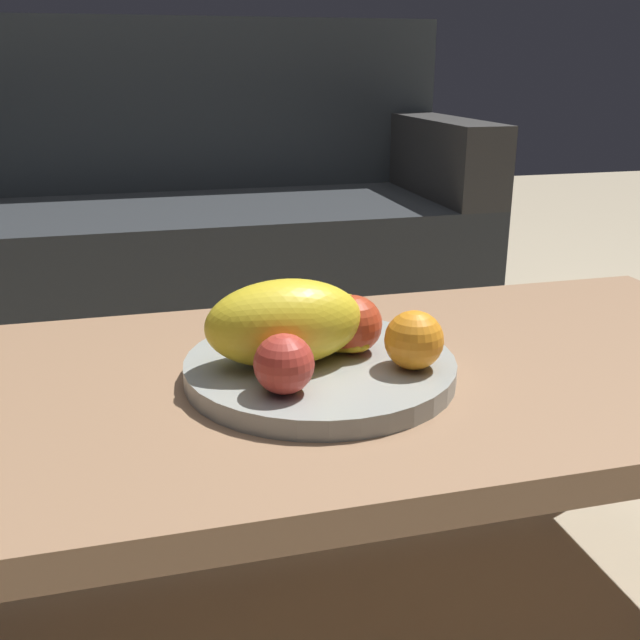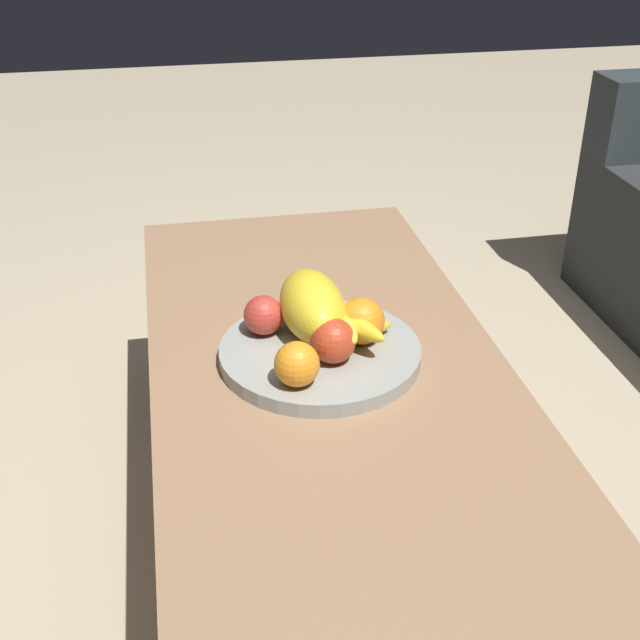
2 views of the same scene
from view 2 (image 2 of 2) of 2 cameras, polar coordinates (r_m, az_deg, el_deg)
name	(u,v)px [view 2 (image 2 of 2)]	position (r m, az deg, el deg)	size (l,w,h in m)	color
ground_plane	(328,546)	(1.63, 0.57, -15.15)	(8.00, 8.00, 0.00)	tan
coffee_table	(329,386)	(1.39, 0.64, -4.52)	(1.28, 0.58, 0.41)	#966F50
fruit_bowl	(320,353)	(1.38, 0.00, -2.26)	(0.33, 0.33, 0.03)	#979B94
melon_large_front	(312,306)	(1.38, -0.52, 0.94)	(0.19, 0.10, 0.10)	yellow
orange_front	(361,321)	(1.37, 2.82, -0.07)	(0.08, 0.08, 0.08)	orange
orange_left	(297,364)	(1.26, -1.58, -3.03)	(0.07, 0.07, 0.07)	orange
apple_front	(332,341)	(1.32, 0.80, -1.44)	(0.07, 0.07, 0.07)	#BC3D20
apple_left	(263,315)	(1.40, -3.87, 0.32)	(0.07, 0.07, 0.07)	#BC392E
banana_bunch	(346,329)	(1.36, 1.77, -0.65)	(0.16, 0.16, 0.06)	yellow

